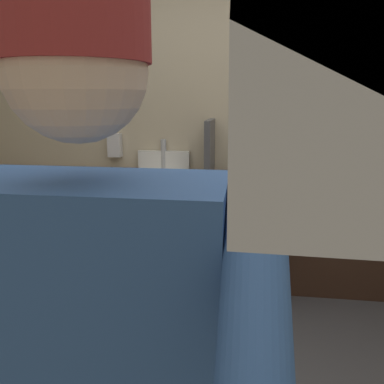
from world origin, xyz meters
name	(u,v)px	position (x,y,z in m)	size (l,w,h in m)	color
wall_back	(239,125)	(0.00, 1.61, 1.35)	(4.84, 0.12, 2.69)	beige
wainscot_band_back	(236,233)	(0.00, 1.54, 0.50)	(4.24, 0.03, 1.01)	#382319
urinal_left	(161,202)	(-0.57, 1.40, 0.78)	(0.40, 0.34, 1.24)	white
urinal_middle	(261,205)	(0.18, 1.40, 0.78)	(0.40, 0.34, 1.24)	white
privacy_divider_panel	(209,183)	(-0.20, 1.32, 0.95)	(0.04, 0.40, 0.90)	#4C4C51
person	(94,381)	(-0.21, -0.83, 1.02)	(0.71, 0.60, 1.70)	#2D3342
cell_phone	(342,62)	(0.09, -1.34, 1.55)	(0.06, 0.02, 0.11)	silver
soap_dispenser	(115,145)	(-0.96, 1.51, 1.19)	(0.10, 0.07, 0.18)	silver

